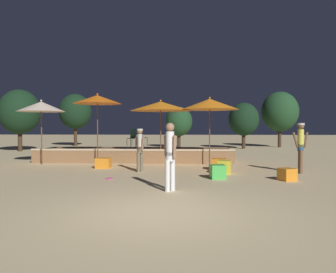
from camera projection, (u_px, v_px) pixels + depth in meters
ground_plane at (157, 214)px, 6.39m from camera, size 120.00×120.00×0.00m
wooden_deck at (136, 155)px, 16.31m from camera, size 9.34×2.91×0.67m
patio_umbrella_0 at (210, 104)px, 14.16m from camera, size 2.52×2.52×2.98m
patio_umbrella_1 at (97, 100)px, 14.46m from camera, size 2.12×2.12×3.17m
patio_umbrella_2 at (161, 106)px, 14.80m from camera, size 2.78×2.78×2.91m
patio_umbrella_3 at (41, 107)px, 14.61m from camera, size 2.10×2.10×2.89m
cube_seat_0 at (104, 163)px, 13.37m from camera, size 0.59×0.59×0.41m
cube_seat_1 at (224, 167)px, 11.76m from camera, size 0.55×0.55×0.48m
cube_seat_2 at (219, 164)px, 12.81m from camera, size 0.62×0.62×0.44m
cube_seat_3 at (218, 172)px, 10.64m from camera, size 0.53×0.53×0.45m
cube_seat_4 at (287, 174)px, 10.28m from camera, size 0.58×0.58×0.39m
person_0 at (140, 148)px, 12.24m from camera, size 0.42×0.36×1.62m
person_1 at (301, 144)px, 11.85m from camera, size 0.56×0.31×1.83m
person_2 at (170, 154)px, 8.56m from camera, size 0.38×0.39×1.80m
bistro_chair_0 at (132, 136)px, 15.87m from camera, size 0.46×0.46×0.90m
bistro_chair_1 at (142, 136)px, 16.99m from camera, size 0.47×0.46×0.90m
frisbee_disc at (109, 179)px, 10.55m from camera, size 0.23×0.23×0.03m
background_tree_0 at (244, 119)px, 24.94m from camera, size 2.30×2.30×3.51m
background_tree_1 at (20, 112)px, 22.27m from camera, size 2.76×2.76×4.22m
background_tree_2 at (179, 122)px, 26.31m from camera, size 2.15×2.15×3.28m
background_tree_3 at (280, 112)px, 26.62m from camera, size 2.95×2.95×4.53m
background_tree_4 at (75, 112)px, 28.45m from camera, size 2.78×2.78×4.53m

